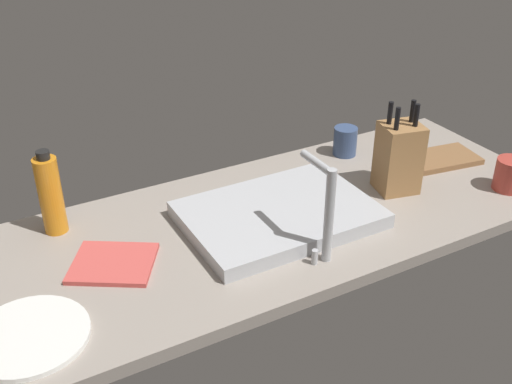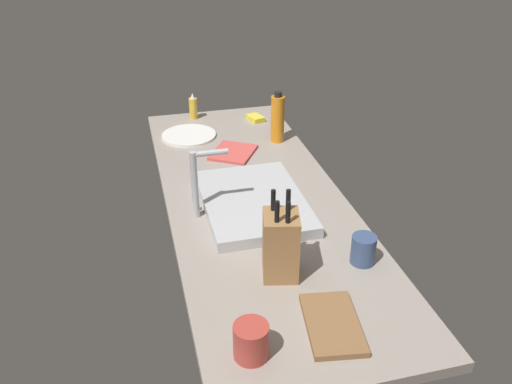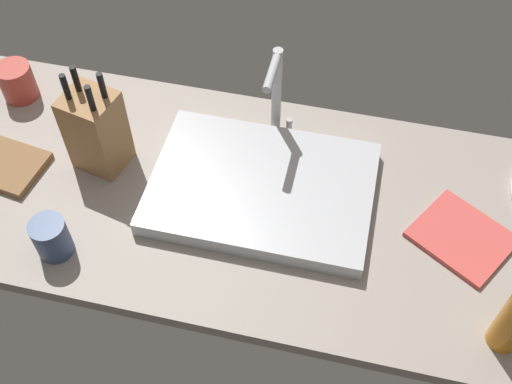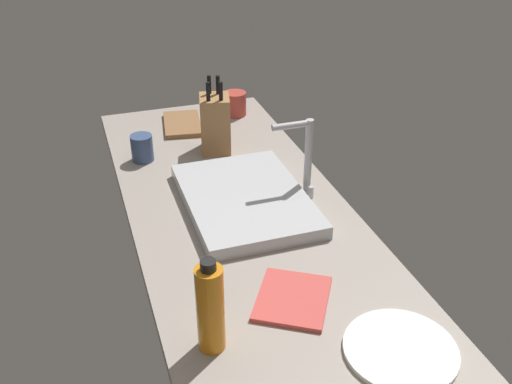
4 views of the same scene
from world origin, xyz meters
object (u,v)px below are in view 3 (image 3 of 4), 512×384
sink_basin (262,188)px  faucet (276,89)px  coffee_mug (51,238)px  ceramic_cup (17,82)px  dish_towel (462,237)px  knife_block (96,130)px

sink_basin → faucet: bearing=93.0°
coffee_mug → ceramic_cup: (-28.76, 42.74, 0.08)cm
faucet → coffee_mug: size_ratio=2.67×
dish_towel → coffee_mug: (-86.23, -22.94, 4.14)cm
sink_basin → coffee_mug: coffee_mug is taller
faucet → ceramic_cup: (-68.10, -1.99, -10.04)cm
faucet → dish_towel: bearing=-24.9°
sink_basin → knife_block: size_ratio=1.86×
knife_block → ceramic_cup: 34.18cm
sink_basin → ceramic_cup: (-69.12, 17.63, 2.75)cm
dish_towel → coffee_mug: coffee_mug is taller
faucet → coffee_mug: faucet is taller
knife_block → dish_towel: 86.13cm
knife_block → dish_towel: bearing=10.6°
faucet → knife_block: size_ratio=0.93×
dish_towel → ceramic_cup: ceramic_cup is taller
dish_towel → sink_basin: bearing=177.3°
dish_towel → knife_block: bearing=177.6°
sink_basin → dish_towel: sink_basin is taller
faucet → coffee_mug: 60.42cm
faucet → knife_block: bearing=-154.7°
dish_towel → coffee_mug: bearing=-165.1°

